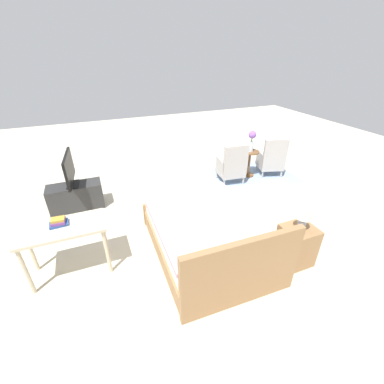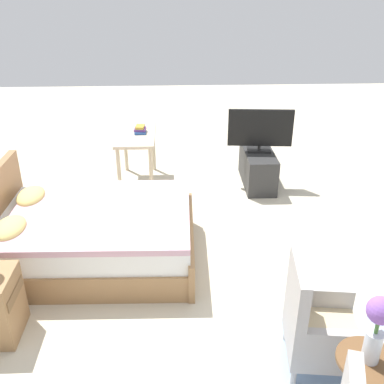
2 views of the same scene
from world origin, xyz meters
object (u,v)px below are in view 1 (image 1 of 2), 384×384
(armchair_by_window_right, at_px, (232,167))
(nightstand, at_px, (296,245))
(table_lamp, at_px, (304,215))
(tv_flatscreen, at_px, (69,170))
(armchair_by_window_left, at_px, (271,160))
(bed, at_px, (208,237))
(vanity_desk, at_px, (64,234))
(tv_stand, at_px, (76,197))
(side_table, at_px, (249,161))
(book_stack, at_px, (59,222))
(flower_vase, at_px, (252,139))

(armchair_by_window_right, xyz_separation_m, nightstand, (0.43, 2.56, -0.09))
(table_lamp, xyz_separation_m, tv_flatscreen, (2.85, -2.70, -0.00))
(tv_flatscreen, bearing_deg, armchair_by_window_left, 178.26)
(table_lamp, bearing_deg, bed, -30.65)
(armchair_by_window_right, height_order, table_lamp, armchair_by_window_right)
(table_lamp, xyz_separation_m, vanity_desk, (2.93, -1.00, -0.17))
(armchair_by_window_right, bearing_deg, table_lamp, 80.50)
(nightstand, bearing_deg, vanity_desk, -18.83)
(bed, distance_m, tv_flatscreen, 2.78)
(bed, distance_m, tv_stand, 2.73)
(side_table, bearing_deg, bed, 45.37)
(book_stack, bearing_deg, armchair_by_window_right, -156.04)
(side_table, bearing_deg, table_lamp, 70.06)
(armchair_by_window_right, relative_size, tv_stand, 0.96)
(flower_vase, distance_m, tv_stand, 3.88)
(nightstand, xyz_separation_m, table_lamp, (0.00, 0.00, 0.51))
(bed, height_order, tv_flatscreen, tv_flatscreen)
(armchair_by_window_left, relative_size, tv_stand, 0.96)
(armchair_by_window_right, relative_size, table_lamp, 2.79)
(table_lamp, xyz_separation_m, tv_stand, (2.85, -2.70, -0.56))
(tv_stand, distance_m, tv_flatscreen, 0.56)
(tv_stand, xyz_separation_m, book_stack, (0.11, 1.64, 0.55))
(flower_vase, bearing_deg, nightstand, 70.06)
(bed, distance_m, armchair_by_window_left, 3.22)
(armchair_by_window_left, height_order, nightstand, armchair_by_window_left)
(flower_vase, height_order, book_stack, flower_vase)
(nightstand, bearing_deg, flower_vase, -109.94)
(armchair_by_window_right, height_order, tv_stand, armchair_by_window_right)
(tv_flatscreen, bearing_deg, book_stack, 86.23)
(armchair_by_window_right, distance_m, table_lamp, 2.63)
(armchair_by_window_right, relative_size, book_stack, 4.05)
(bed, xyz_separation_m, flower_vase, (-2.04, -2.07, 0.61))
(armchair_by_window_left, bearing_deg, tv_stand, -1.74)
(armchair_by_window_left, height_order, flower_vase, flower_vase)
(armchair_by_window_left, xyz_separation_m, tv_stand, (4.35, -0.13, -0.13))
(armchair_by_window_right, distance_m, flower_vase, 0.78)
(nightstand, xyz_separation_m, vanity_desk, (2.93, -1.00, 0.34))
(armchair_by_window_left, distance_m, book_stack, 4.73)
(book_stack, bearing_deg, armchair_by_window_left, -161.34)
(flower_vase, bearing_deg, table_lamp, 70.06)
(vanity_desk, bearing_deg, tv_stand, -92.91)
(armchair_by_window_right, xyz_separation_m, table_lamp, (0.43, 2.56, 0.43))
(tv_stand, height_order, vanity_desk, vanity_desk)
(side_table, bearing_deg, flower_vase, -90.00)
(nightstand, distance_m, table_lamp, 0.51)
(table_lamp, bearing_deg, armchair_by_window_right, -99.50)
(side_table, distance_m, tv_flatscreen, 3.85)
(armchair_by_window_right, height_order, vanity_desk, armchair_by_window_right)
(tv_stand, bearing_deg, table_lamp, 136.55)
(tv_flatscreen, bearing_deg, tv_stand, 175.39)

